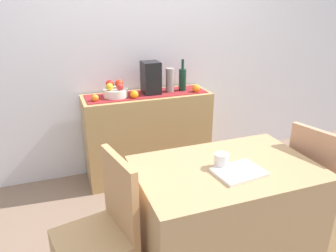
% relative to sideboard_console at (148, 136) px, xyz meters
% --- Properties ---
extents(ground_plane, '(6.40, 6.40, 0.02)m').
position_rel_sideboard_console_xyz_m(ground_plane, '(-0.02, -0.92, -0.44)').
color(ground_plane, '#7F6553').
rests_on(ground_plane, ground).
extents(room_wall_rear, '(6.40, 0.06, 2.70)m').
position_rel_sideboard_console_xyz_m(room_wall_rear, '(-0.02, 0.26, 0.92)').
color(room_wall_rear, silver).
rests_on(room_wall_rear, ground).
extents(sideboard_console, '(1.22, 0.42, 0.85)m').
position_rel_sideboard_console_xyz_m(sideboard_console, '(0.00, 0.00, 0.00)').
color(sideboard_console, tan).
rests_on(sideboard_console, ground).
extents(table_runner, '(1.15, 0.32, 0.01)m').
position_rel_sideboard_console_xyz_m(table_runner, '(0.00, 0.00, 0.43)').
color(table_runner, maroon).
rests_on(table_runner, sideboard_console).
extents(fruit_bowl, '(0.22, 0.22, 0.07)m').
position_rel_sideboard_console_xyz_m(fruit_bowl, '(-0.30, 0.00, 0.47)').
color(fruit_bowl, white).
rests_on(fruit_bowl, table_runner).
extents(apple_center, '(0.07, 0.07, 0.07)m').
position_rel_sideboard_console_xyz_m(apple_center, '(-0.35, -0.03, 0.54)').
color(apple_center, gold).
rests_on(apple_center, fruit_bowl).
extents(apple_left, '(0.06, 0.06, 0.06)m').
position_rel_sideboard_console_xyz_m(apple_left, '(-0.27, -0.05, 0.54)').
color(apple_left, red).
rests_on(apple_left, fruit_bowl).
extents(apple_upper, '(0.08, 0.08, 0.08)m').
position_rel_sideboard_console_xyz_m(apple_upper, '(-0.34, 0.05, 0.54)').
color(apple_upper, red).
rests_on(apple_upper, fruit_bowl).
extents(apple_front, '(0.08, 0.08, 0.08)m').
position_rel_sideboard_console_xyz_m(apple_front, '(-0.25, 0.04, 0.54)').
color(apple_front, red).
rests_on(apple_front, fruit_bowl).
extents(wine_bottle, '(0.07, 0.07, 0.31)m').
position_rel_sideboard_console_xyz_m(wine_bottle, '(0.36, 0.00, 0.54)').
color(wine_bottle, '#123223').
rests_on(wine_bottle, sideboard_console).
extents(coffee_maker, '(0.16, 0.18, 0.31)m').
position_rel_sideboard_console_xyz_m(coffee_maker, '(0.04, 0.00, 0.58)').
color(coffee_maker, black).
rests_on(coffee_maker, sideboard_console).
extents(ceramic_vase, '(0.08, 0.08, 0.23)m').
position_rel_sideboard_console_xyz_m(ceramic_vase, '(0.23, 0.00, 0.54)').
color(ceramic_vase, gray).
rests_on(ceramic_vase, sideboard_console).
extents(orange_loose_mid, '(0.08, 0.08, 0.08)m').
position_rel_sideboard_console_xyz_m(orange_loose_mid, '(0.47, -0.10, 0.47)').
color(orange_loose_mid, orange).
rests_on(orange_loose_mid, sideboard_console).
extents(orange_loose_far, '(0.07, 0.07, 0.07)m').
position_rel_sideboard_console_xyz_m(orange_loose_far, '(-0.15, -0.10, 0.46)').
color(orange_loose_far, orange).
rests_on(orange_loose_far, sideboard_console).
extents(orange_loose_near_bowl, '(0.07, 0.07, 0.07)m').
position_rel_sideboard_console_xyz_m(orange_loose_near_bowl, '(-0.50, -0.07, 0.46)').
color(orange_loose_near_bowl, orange).
rests_on(orange_loose_near_bowl, sideboard_console).
extents(dining_table, '(1.10, 0.71, 0.74)m').
position_rel_sideboard_console_xyz_m(dining_table, '(0.10, -1.34, -0.06)').
color(dining_table, tan).
rests_on(dining_table, ground).
extents(open_book, '(0.30, 0.24, 0.02)m').
position_rel_sideboard_console_xyz_m(open_book, '(0.12, -1.44, 0.32)').
color(open_book, white).
rests_on(open_book, dining_table).
extents(coffee_cup, '(0.09, 0.09, 0.09)m').
position_rel_sideboard_console_xyz_m(coffee_cup, '(0.06, -1.34, 0.36)').
color(coffee_cup, silver).
rests_on(coffee_cup, dining_table).
extents(chair_by_corner, '(0.49, 0.49, 0.90)m').
position_rel_sideboard_console_xyz_m(chair_by_corner, '(0.91, -1.35, -0.16)').
color(chair_by_corner, tan).
rests_on(chair_by_corner, ground).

